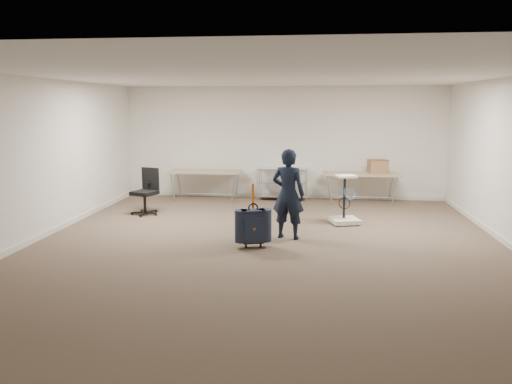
# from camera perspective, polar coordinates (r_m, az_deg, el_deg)

# --- Properties ---
(ground) EXTENTS (9.00, 9.00, 0.00)m
(ground) POSITION_cam_1_polar(r_m,az_deg,el_deg) (8.41, 1.23, -6.18)
(ground) COLOR #4F3B30
(ground) RESTS_ON ground
(room_shell) EXTENTS (8.00, 9.00, 9.00)m
(room_shell) POSITION_cam_1_polar(r_m,az_deg,el_deg) (9.73, 1.99, -3.66)
(room_shell) COLOR white
(room_shell) RESTS_ON ground
(folding_table_left) EXTENTS (1.80, 0.75, 0.73)m
(folding_table_left) POSITION_cam_1_polar(r_m,az_deg,el_deg) (12.40, -5.83, 2.18)
(folding_table_left) COLOR tan
(folding_table_left) RESTS_ON ground
(folding_table_right) EXTENTS (1.80, 0.75, 0.73)m
(folding_table_right) POSITION_cam_1_polar(r_m,az_deg,el_deg) (12.17, 11.94, 1.87)
(folding_table_right) COLOR tan
(folding_table_right) RESTS_ON ground
(wire_shelf) EXTENTS (1.22, 0.47, 0.80)m
(wire_shelf) POSITION_cam_1_polar(r_m,az_deg,el_deg) (12.41, 3.04, 1.13)
(wire_shelf) COLOR silver
(wire_shelf) RESTS_ON ground
(person) EXTENTS (0.65, 0.51, 1.59)m
(person) POSITION_cam_1_polar(r_m,az_deg,el_deg) (8.74, 3.70, -0.23)
(person) COLOR black
(person) RESTS_ON ground
(suitcase) EXTENTS (0.44, 0.32, 1.07)m
(suitcase) POSITION_cam_1_polar(r_m,az_deg,el_deg) (8.23, -0.33, -3.91)
(suitcase) COLOR black
(suitcase) RESTS_ON ground
(office_chair) EXTENTS (0.60, 0.61, 0.99)m
(office_chair) POSITION_cam_1_polar(r_m,az_deg,el_deg) (11.03, -12.46, -0.94)
(office_chair) COLOR black
(office_chair) RESTS_ON ground
(equipment_cart) EXTENTS (0.66, 0.66, 0.97)m
(equipment_cart) POSITION_cam_1_polar(r_m,az_deg,el_deg) (10.06, 10.12, -2.15)
(equipment_cart) COLOR silver
(equipment_cart) RESTS_ON ground
(cardboard_box) EXTENTS (0.49, 0.41, 0.32)m
(cardboard_box) POSITION_cam_1_polar(r_m,az_deg,el_deg) (12.27, 13.74, 2.88)
(cardboard_box) COLOR olive
(cardboard_box) RESTS_ON folding_table_right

